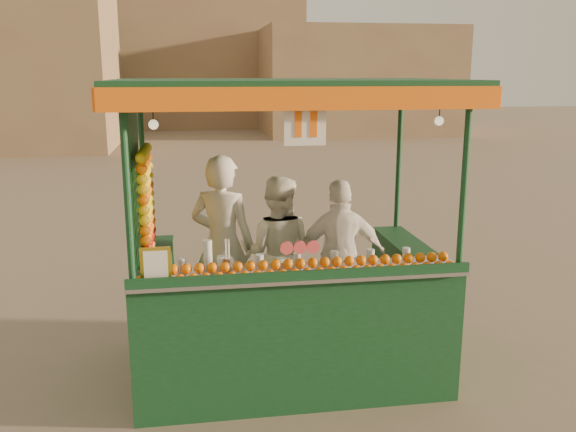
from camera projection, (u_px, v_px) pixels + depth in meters
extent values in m
plane|color=#736552|center=(303.00, 371.00, 6.08)|extent=(90.00, 90.00, 0.00)
cube|color=olive|center=(356.00, 81.00, 29.64)|extent=(9.00, 6.00, 5.00)
cube|color=olive|center=(171.00, 62.00, 33.81)|extent=(14.00, 7.00, 7.00)
cube|color=#0F391A|center=(287.00, 352.00, 6.13)|extent=(2.87, 1.77, 0.33)
cylinder|color=black|center=(187.00, 356.00, 5.97)|extent=(0.40, 0.11, 0.40)
cylinder|color=black|center=(382.00, 342.00, 6.27)|extent=(0.40, 0.11, 0.40)
cube|color=#0F391A|center=(300.00, 324.00, 5.30)|extent=(2.87, 0.33, 0.88)
cube|color=#0F391A|center=(156.00, 298.00, 5.90)|extent=(0.33, 1.44, 0.88)
cube|color=#0F391A|center=(407.00, 285.00, 6.29)|extent=(0.33, 1.44, 0.88)
cube|color=#B2B2B7|center=(299.00, 273.00, 5.23)|extent=(2.87, 0.51, 0.03)
cylinder|color=#0F391A|center=(127.00, 195.00, 4.70)|extent=(0.06, 0.06, 1.55)
cylinder|color=#0F391A|center=(464.00, 185.00, 5.12)|extent=(0.06, 0.06, 1.55)
cylinder|color=#0F391A|center=(143.00, 164.00, 6.30)|extent=(0.06, 0.06, 1.55)
cylinder|color=#0F391A|center=(399.00, 158.00, 6.72)|extent=(0.06, 0.06, 1.55)
cube|color=#0F391A|center=(287.00, 84.00, 5.52)|extent=(3.09, 1.99, 0.09)
cube|color=orange|center=(307.00, 99.00, 4.59)|extent=(3.09, 0.04, 0.18)
cube|color=orange|center=(273.00, 91.00, 6.50)|extent=(3.09, 0.04, 0.18)
cube|color=orange|center=(112.00, 95.00, 5.31)|extent=(0.04, 1.99, 0.18)
cube|color=orange|center=(448.00, 93.00, 5.78)|extent=(0.04, 1.99, 0.18)
cylinder|color=#E74649|center=(300.00, 247.00, 5.02)|extent=(0.11, 0.03, 0.11)
cube|color=gold|center=(156.00, 266.00, 4.87)|extent=(0.24, 0.02, 0.31)
cube|color=white|center=(305.00, 124.00, 4.72)|extent=(0.33, 0.02, 0.33)
sphere|color=#FFE5B2|center=(154.00, 125.00, 4.69)|extent=(0.08, 0.08, 0.08)
sphere|color=#FFE5B2|center=(439.00, 121.00, 5.04)|extent=(0.08, 0.08, 0.08)
imported|color=silver|center=(223.00, 244.00, 6.08)|extent=(0.78, 0.67, 1.81)
imported|color=white|center=(277.00, 253.00, 6.19)|extent=(0.90, 0.78, 1.58)
imported|color=white|center=(340.00, 257.00, 6.06)|extent=(0.94, 0.43, 1.57)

